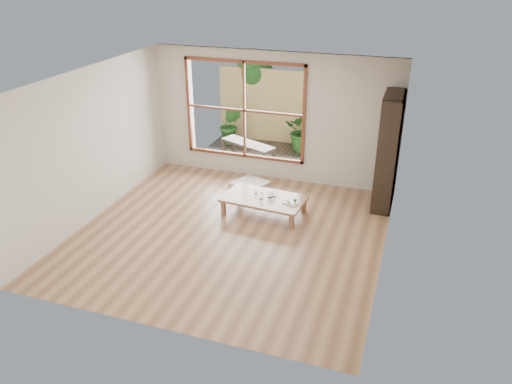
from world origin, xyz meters
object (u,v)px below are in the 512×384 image
Objects in this scene: bookshelf at (388,152)px; food_tray at (292,202)px; garden_bench at (248,145)px; low_table at (264,199)px.

bookshelf is 6.84× the size of food_tray.
bookshelf reaches higher than food_tray.
bookshelf is 3.38m from garden_bench.
low_table is at bearing -40.09° from garden_bench.
low_table is 0.53m from food_tray.
food_tray is 0.22× the size of garden_bench.
low_table is 4.90× the size of food_tray.
bookshelf is at bearing 32.75° from low_table.
food_tray is at bearing -1.62° from low_table.
bookshelf is (1.99, 1.05, 0.77)m from low_table.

